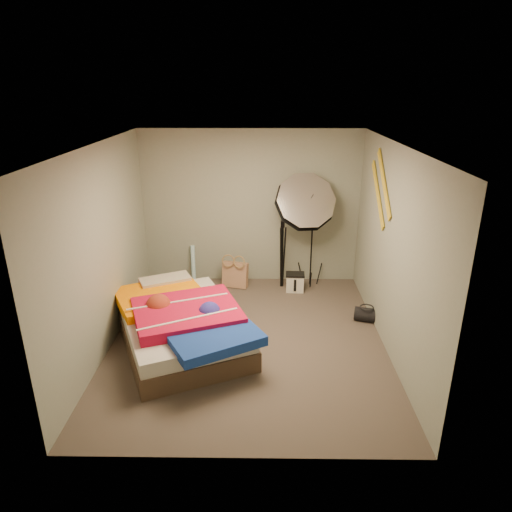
{
  "coord_description": "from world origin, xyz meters",
  "views": [
    {
      "loc": [
        0.18,
        -5.17,
        3.15
      ],
      "look_at": [
        0.1,
        0.6,
        0.95
      ],
      "focal_mm": 32.0,
      "sensor_mm": 36.0,
      "label": 1
    }
  ],
  "objects_px": {
    "bed": "(181,323)",
    "camera_case": "(295,283)",
    "duffel_bag": "(366,315)",
    "wrapping_roll": "(193,264)",
    "camera_tripod": "(282,249)",
    "tote_bag": "(235,275)",
    "photo_umbrella": "(305,203)"
  },
  "relations": [
    {
      "from": "wrapping_roll",
      "to": "camera_tripod",
      "type": "distance_m",
      "value": 1.53
    },
    {
      "from": "wrapping_roll",
      "to": "bed",
      "type": "relative_size",
      "value": 0.26
    },
    {
      "from": "tote_bag",
      "to": "photo_umbrella",
      "type": "xyz_separation_m",
      "value": [
        1.09,
        -0.03,
        1.21
      ]
    },
    {
      "from": "wrapping_roll",
      "to": "photo_umbrella",
      "type": "xyz_separation_m",
      "value": [
        1.8,
        -0.25,
        1.11
      ]
    },
    {
      "from": "bed",
      "to": "camera_case",
      "type": "bearing_deg",
      "value": 46.05
    },
    {
      "from": "camera_case",
      "to": "bed",
      "type": "distance_m",
      "value": 2.24
    },
    {
      "from": "tote_bag",
      "to": "bed",
      "type": "distance_m",
      "value": 1.87
    },
    {
      "from": "tote_bag",
      "to": "bed",
      "type": "xyz_separation_m",
      "value": [
        -0.58,
        -1.77,
        0.08
      ]
    },
    {
      "from": "camera_tripod",
      "to": "photo_umbrella",
      "type": "bearing_deg",
      "value": -9.21
    },
    {
      "from": "camera_case",
      "to": "wrapping_roll",
      "type": "bearing_deg",
      "value": 170.85
    },
    {
      "from": "tote_bag",
      "to": "camera_case",
      "type": "xyz_separation_m",
      "value": [
        0.97,
        -0.16,
        -0.07
      ]
    },
    {
      "from": "tote_bag",
      "to": "wrapping_roll",
      "type": "height_order",
      "value": "wrapping_roll"
    },
    {
      "from": "bed",
      "to": "photo_umbrella",
      "type": "relative_size",
      "value": 1.19
    },
    {
      "from": "tote_bag",
      "to": "camera_tripod",
      "type": "height_order",
      "value": "camera_tripod"
    },
    {
      "from": "bed",
      "to": "camera_tripod",
      "type": "relative_size",
      "value": 2.1
    },
    {
      "from": "photo_umbrella",
      "to": "camera_tripod",
      "type": "xyz_separation_m",
      "value": [
        -0.33,
        0.05,
        -0.78
      ]
    },
    {
      "from": "wrapping_roll",
      "to": "bed",
      "type": "distance_m",
      "value": 1.99
    },
    {
      "from": "camera_case",
      "to": "duffel_bag",
      "type": "distance_m",
      "value": 1.36
    },
    {
      "from": "wrapping_roll",
      "to": "camera_case",
      "type": "distance_m",
      "value": 1.73
    },
    {
      "from": "wrapping_roll",
      "to": "camera_case",
      "type": "height_order",
      "value": "wrapping_roll"
    },
    {
      "from": "wrapping_roll",
      "to": "camera_tripod",
      "type": "height_order",
      "value": "camera_tripod"
    },
    {
      "from": "duffel_bag",
      "to": "bed",
      "type": "distance_m",
      "value": 2.57
    },
    {
      "from": "wrapping_roll",
      "to": "camera_tripod",
      "type": "relative_size",
      "value": 0.55
    },
    {
      "from": "tote_bag",
      "to": "photo_umbrella",
      "type": "height_order",
      "value": "photo_umbrella"
    },
    {
      "from": "photo_umbrella",
      "to": "camera_case",
      "type": "bearing_deg",
      "value": -133.79
    },
    {
      "from": "bed",
      "to": "photo_umbrella",
      "type": "height_order",
      "value": "photo_umbrella"
    },
    {
      "from": "tote_bag",
      "to": "duffel_bag",
      "type": "relative_size",
      "value": 1.29
    },
    {
      "from": "camera_case",
      "to": "tote_bag",
      "type": "bearing_deg",
      "value": 174.04
    },
    {
      "from": "camera_case",
      "to": "photo_umbrella",
      "type": "height_order",
      "value": "photo_umbrella"
    },
    {
      "from": "wrapping_roll",
      "to": "duffel_bag",
      "type": "height_order",
      "value": "wrapping_roll"
    },
    {
      "from": "wrapping_roll",
      "to": "photo_umbrella",
      "type": "relative_size",
      "value": 0.31
    },
    {
      "from": "camera_case",
      "to": "duffel_bag",
      "type": "xyz_separation_m",
      "value": [
        0.94,
        -0.98,
        -0.04
      ]
    }
  ]
}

